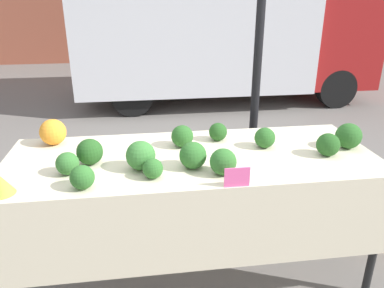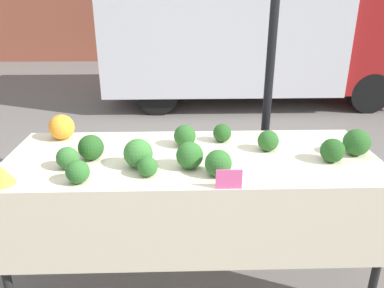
# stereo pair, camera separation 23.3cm
# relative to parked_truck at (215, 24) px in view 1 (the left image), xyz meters

# --- Properties ---
(ground_plane) EXTENTS (40.00, 40.00, 0.00)m
(ground_plane) POSITION_rel_parked_truck_xyz_m (-1.06, -4.67, -1.34)
(ground_plane) COLOR slate
(tent_pole) EXTENTS (0.07, 0.07, 2.50)m
(tent_pole) POSITION_rel_parked_truck_xyz_m (-0.41, -3.87, -0.09)
(tent_pole) COLOR black
(tent_pole) RESTS_ON ground_plane
(parked_truck) EXTENTS (5.07, 2.16, 2.52)m
(parked_truck) POSITION_rel_parked_truck_xyz_m (0.00, 0.00, 0.00)
(parked_truck) COLOR silver
(parked_truck) RESTS_ON ground_plane
(market_table) EXTENTS (2.34, 0.89, 0.91)m
(market_table) POSITION_rel_parked_truck_xyz_m (-1.06, -4.74, -0.53)
(market_table) COLOR beige
(market_table) RESTS_ON ground_plane
(orange_cauliflower) EXTENTS (0.18, 0.18, 0.18)m
(orange_cauliflower) POSITION_rel_parked_truck_xyz_m (-1.96, -4.34, -0.34)
(orange_cauliflower) COLOR orange
(orange_cauliflower) RESTS_ON market_table
(romanesco_head) EXTENTS (0.14, 0.14, 0.11)m
(romanesco_head) POSITION_rel_parked_truck_xyz_m (-2.09, -5.01, -0.37)
(romanesco_head) COLOR #93B238
(romanesco_head) RESTS_ON market_table
(broccoli_head_0) EXTENTS (0.16, 0.16, 0.16)m
(broccoli_head_0) POSITION_rel_parked_truck_xyz_m (-1.07, -4.84, -0.35)
(broccoli_head_0) COLOR #2D6628
(broccoli_head_0) RESTS_ON market_table
(broccoli_head_1) EXTENTS (0.17, 0.17, 0.17)m
(broccoli_head_1) POSITION_rel_parked_truck_xyz_m (-1.38, -4.81, -0.34)
(broccoli_head_1) COLOR #387533
(broccoli_head_1) RESTS_ON market_table
(broccoli_head_2) EXTENTS (0.13, 0.13, 0.13)m
(broccoli_head_2) POSITION_rel_parked_truck_xyz_m (-0.84, -4.43, -0.37)
(broccoli_head_2) COLOR #23511E
(broccoli_head_2) RESTS_ON market_table
(broccoli_head_3) EXTENTS (0.15, 0.15, 0.15)m
(broccoli_head_3) POSITION_rel_parked_truck_xyz_m (-0.92, -4.94, -0.35)
(broccoli_head_3) COLOR #2D6628
(broccoli_head_3) RESTS_ON market_table
(broccoli_head_4) EXTENTS (0.11, 0.11, 0.11)m
(broccoli_head_4) POSITION_rel_parked_truck_xyz_m (-1.31, -4.94, -0.37)
(broccoli_head_4) COLOR #2D6628
(broccoli_head_4) RESTS_ON market_table
(broccoli_head_5) EXTENTS (0.13, 0.13, 0.13)m
(broccoli_head_5) POSITION_rel_parked_truck_xyz_m (-1.79, -4.82, -0.36)
(broccoli_head_5) COLOR #336B2D
(broccoli_head_5) RESTS_ON market_table
(broccoli_head_6) EXTENTS (0.15, 0.15, 0.15)m
(broccoli_head_6) POSITION_rel_parked_truck_xyz_m (-0.21, -4.78, -0.36)
(broccoli_head_6) COLOR #23511E
(broccoli_head_6) RESTS_ON market_table
(broccoli_head_7) EXTENTS (0.17, 0.17, 0.17)m
(broccoli_head_7) POSITION_rel_parked_truck_xyz_m (-0.02, -4.68, -0.34)
(broccoli_head_7) COLOR #285B23
(broccoli_head_7) RESTS_ON market_table
(broccoli_head_8) EXTENTS (0.14, 0.14, 0.14)m
(broccoli_head_8) POSITION_rel_parked_truck_xyz_m (-0.56, -4.60, -0.36)
(broccoli_head_8) COLOR #285B23
(broccoli_head_8) RESTS_ON market_table
(broccoli_head_9) EXTENTS (0.15, 0.15, 0.15)m
(broccoli_head_9) POSITION_rel_parked_truck_xyz_m (-1.10, -4.51, -0.35)
(broccoli_head_9) COLOR #285B23
(broccoli_head_9) RESTS_ON market_table
(broccoli_head_10) EXTENTS (0.13, 0.13, 0.13)m
(broccoli_head_10) POSITION_rel_parked_truck_xyz_m (-1.68, -5.01, -0.36)
(broccoli_head_10) COLOR #2D6628
(broccoli_head_10) RESTS_ON market_table
(broccoli_head_11) EXTENTS (0.16, 0.16, 0.16)m
(broccoli_head_11) POSITION_rel_parked_truck_xyz_m (-1.68, -4.70, -0.35)
(broccoli_head_11) COLOR #23511E
(broccoli_head_11) RESTS_ON market_table
(price_sign) EXTENTS (0.14, 0.01, 0.11)m
(price_sign) POSITION_rel_parked_truck_xyz_m (-0.88, -5.10, -0.37)
(price_sign) COLOR #F45B9E
(price_sign) RESTS_ON market_table
(produce_crate) EXTENTS (0.38, 0.28, 0.33)m
(produce_crate) POSITION_rel_parked_truck_xyz_m (0.40, -4.46, -1.17)
(produce_crate) COLOR #9E7042
(produce_crate) RESTS_ON ground_plane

